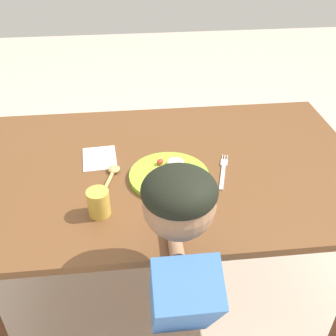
{
  "coord_description": "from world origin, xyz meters",
  "views": [
    {
      "loc": [
        -0.14,
        -1.19,
        1.55
      ],
      "look_at": [
        -0.01,
        -0.05,
        0.74
      ],
      "focal_mm": 42.62,
      "sensor_mm": 36.0,
      "label": 1
    }
  ],
  "objects": [
    {
      "name": "ground_plane",
      "position": [
        0.0,
        0.0,
        0.0
      ],
      "size": [
        8.0,
        8.0,
        0.0
      ],
      "primitive_type": "plane",
      "color": "beige"
    },
    {
      "name": "dining_table",
      "position": [
        0.0,
        0.0,
        0.6
      ],
      "size": [
        1.42,
        0.9,
        0.72
      ],
      "color": "brown",
      "rests_on": "ground_plane"
    },
    {
      "name": "plate",
      "position": [
        -0.02,
        -0.08,
        0.73
      ],
      "size": [
        0.28,
        0.28,
        0.05
      ],
      "color": "#93D033",
      "rests_on": "dining_table"
    },
    {
      "name": "fork",
      "position": [
        0.18,
        -0.07,
        0.72
      ],
      "size": [
        0.08,
        0.21,
        0.01
      ],
      "rotation": [
        0.0,
        0.0,
        1.28
      ],
      "color": "silver",
      "rests_on": "dining_table"
    },
    {
      "name": "spoon",
      "position": [
        -0.22,
        -0.06,
        0.73
      ],
      "size": [
        0.09,
        0.22,
        0.02
      ],
      "rotation": [
        0.0,
        0.0,
        1.29
      ],
      "color": "tan",
      "rests_on": "dining_table"
    },
    {
      "name": "drinking_cup",
      "position": [
        -0.25,
        -0.24,
        0.76
      ],
      "size": [
        0.07,
        0.07,
        0.09
      ],
      "primitive_type": "cylinder",
      "color": "gold",
      "rests_on": "dining_table"
    },
    {
      "name": "person",
      "position": [
        -0.03,
        -0.56,
        0.6
      ],
      "size": [
        0.18,
        0.46,
        1.02
      ],
      "color": "#344B73",
      "rests_on": "ground_plane"
    },
    {
      "name": "napkin",
      "position": [
        -0.26,
        0.07,
        0.72
      ],
      "size": [
        0.13,
        0.16,
        0.0
      ],
      "primitive_type": "cube",
      "rotation": [
        0.0,
        0.0,
        0.07
      ],
      "color": "white",
      "rests_on": "dining_table"
    }
  ]
}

